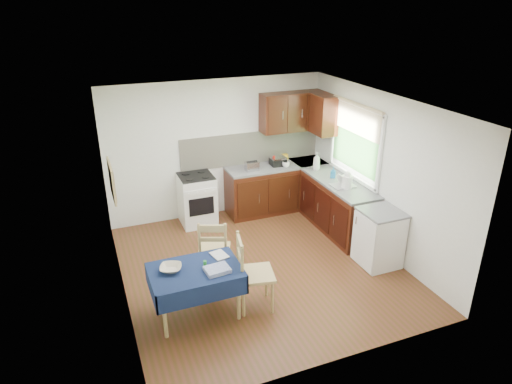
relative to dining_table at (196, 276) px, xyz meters
name	(u,v)px	position (x,y,z in m)	size (l,w,h in m)	color
floor	(261,267)	(1.18, 0.73, -0.58)	(4.20, 4.20, 0.00)	#4F3315
ceiling	(262,104)	(1.18, 0.73, 1.92)	(4.00, 4.20, 0.02)	white
wall_back	(217,149)	(1.18, 2.83, 0.67)	(4.00, 0.02, 2.50)	white
wall_front	(339,267)	(1.18, -1.37, 0.67)	(4.00, 0.02, 2.50)	white
wall_left	(115,215)	(-0.82, 0.73, 0.67)	(0.02, 4.20, 2.50)	silver
wall_right	(380,173)	(3.18, 0.73, 0.67)	(0.02, 4.20, 2.50)	white
base_cabinets	(304,197)	(2.54, 1.98, -0.15)	(1.90, 2.30, 0.86)	#321608
worktop_back	(277,166)	(2.23, 2.53, 0.30)	(1.90, 0.60, 0.04)	slate
worktop_right	(339,183)	(2.88, 1.38, 0.30)	(0.60, 1.70, 0.04)	slate
worktop_corner	(308,162)	(2.88, 2.53, 0.30)	(0.60, 0.60, 0.04)	slate
splashback	(251,148)	(1.83, 2.81, 0.62)	(2.70, 0.02, 0.60)	beige
upper_cabinets	(302,112)	(2.71, 2.53, 1.27)	(1.20, 0.85, 0.70)	#321608
stove	(197,199)	(0.68, 2.52, -0.12)	(0.60, 0.61, 0.92)	white
window	(355,137)	(3.15, 1.43, 1.07)	(0.04, 1.48, 1.26)	#275322
fridge	(379,238)	(2.88, 0.18, -0.14)	(0.58, 0.60, 0.89)	white
corkboard	(112,181)	(-0.79, 1.03, 1.02)	(0.04, 0.62, 0.47)	tan
dining_table	(196,276)	(0.00, 0.00, 0.00)	(1.13, 0.77, 0.68)	#0F1B3E
chair_far	(214,249)	(0.43, 0.65, -0.05)	(0.57, 0.57, 0.99)	tan
chair_near	(251,271)	(0.71, -0.10, -0.03)	(0.54, 0.54, 1.04)	tan
toaster	(252,166)	(1.70, 2.43, 0.41)	(0.24, 0.15, 0.18)	#B6B6BB
sandwich_press	(278,161)	(2.25, 2.52, 0.40)	(0.27, 0.24, 0.16)	black
sauce_bottle	(274,161)	(2.14, 2.47, 0.43)	(0.05, 0.05, 0.21)	red
yellow_packet	(284,158)	(2.44, 2.64, 0.40)	(0.12, 0.08, 0.15)	gold
dish_rack	(343,185)	(2.83, 1.19, 0.35)	(0.38, 0.29, 0.18)	#97989D
kettle	(347,181)	(2.84, 1.09, 0.45)	(0.17, 0.17, 0.29)	white
cup	(286,164)	(2.35, 2.37, 0.38)	(0.13, 0.13, 0.11)	white
soap_bottle_a	(317,161)	(2.79, 2.04, 0.49)	(0.13, 0.13, 0.33)	white
soap_bottle_b	(333,173)	(2.88, 1.59, 0.42)	(0.08, 0.09, 0.19)	#1F6EBA
soap_bottle_c	(346,182)	(2.85, 1.13, 0.41)	(0.14, 0.14, 0.18)	green
plate_bowl	(171,268)	(-0.29, 0.08, 0.14)	(0.27, 0.27, 0.07)	beige
book	(213,257)	(0.29, 0.18, 0.11)	(0.18, 0.24, 0.02)	white
spice_jar	(205,264)	(0.13, 0.01, 0.15)	(0.04, 0.04, 0.09)	#25892E
tea_towel	(217,270)	(0.24, -0.15, 0.13)	(0.29, 0.23, 0.05)	#283E94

